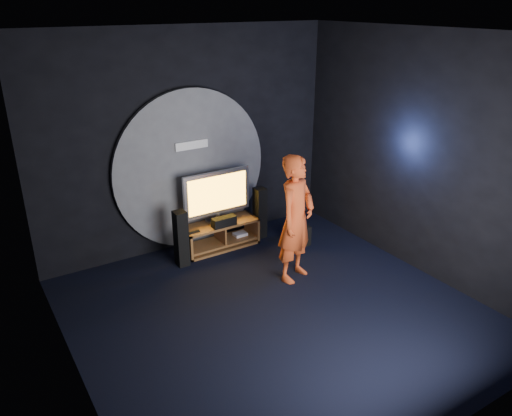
{
  "coord_description": "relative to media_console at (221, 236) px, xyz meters",
  "views": [
    {
      "loc": [
        -3.18,
        -4.55,
        3.83
      ],
      "look_at": [
        0.35,
        1.05,
        1.05
      ],
      "focal_mm": 35.0,
      "sensor_mm": 36.0,
      "label": 1
    }
  ],
  "objects": [
    {
      "name": "floor",
      "position": [
        -0.28,
        -2.05,
        -0.2
      ],
      "size": [
        5.0,
        5.0,
        0.0
      ],
      "primitive_type": "plane",
      "color": "black",
      "rests_on": "ground"
    },
    {
      "name": "back_wall",
      "position": [
        -0.28,
        0.45,
        1.55
      ],
      "size": [
        5.0,
        0.04,
        3.5
      ],
      "primitive_type": "cube",
      "color": "black",
      "rests_on": "ground"
    },
    {
      "name": "front_wall",
      "position": [
        -0.28,
        -4.55,
        1.55
      ],
      "size": [
        5.0,
        0.04,
        3.5
      ],
      "primitive_type": "cube",
      "color": "black",
      "rests_on": "ground"
    },
    {
      "name": "left_wall",
      "position": [
        -2.78,
        -2.05,
        1.55
      ],
      "size": [
        0.04,
        5.0,
        3.5
      ],
      "primitive_type": "cube",
      "color": "black",
      "rests_on": "ground"
    },
    {
      "name": "right_wall",
      "position": [
        2.22,
        -2.05,
        1.55
      ],
      "size": [
        0.04,
        5.0,
        3.5
      ],
      "primitive_type": "cube",
      "color": "black",
      "rests_on": "ground"
    },
    {
      "name": "ceiling",
      "position": [
        -0.28,
        -2.05,
        3.31
      ],
      "size": [
        5.0,
        5.0,
        0.01
      ],
      "primitive_type": "cube",
      "color": "black",
      "rests_on": "back_wall"
    },
    {
      "name": "wall_disc_panel",
      "position": [
        -0.28,
        0.39,
        1.11
      ],
      "size": [
        2.6,
        0.11,
        2.6
      ],
      "color": "#515156",
      "rests_on": "ground"
    },
    {
      "name": "media_console",
      "position": [
        0.0,
        0.0,
        0.0
      ],
      "size": [
        1.27,
        0.45,
        0.45
      ],
      "color": "brown",
      "rests_on": "ground"
    },
    {
      "name": "tv",
      "position": [
        -0.01,
        0.07,
        0.73
      ],
      "size": [
        1.16,
        0.22,
        0.86
      ],
      "color": "#AAAAB1",
      "rests_on": "media_console"
    },
    {
      "name": "center_speaker",
      "position": [
        -0.01,
        -0.14,
        0.33
      ],
      "size": [
        0.4,
        0.15,
        0.15
      ],
      "primitive_type": "cube",
      "color": "black",
      "rests_on": "media_console"
    },
    {
      "name": "remote",
      "position": [
        -0.53,
        -0.12,
        0.27
      ],
      "size": [
        0.18,
        0.05,
        0.02
      ],
      "primitive_type": "cube",
      "color": "black",
      "rests_on": "media_console"
    },
    {
      "name": "tower_speaker_left",
      "position": [
        -0.79,
        -0.2,
        0.25
      ],
      "size": [
        0.18,
        0.2,
        0.9
      ],
      "primitive_type": "cube",
      "color": "black",
      "rests_on": "ground"
    },
    {
      "name": "tower_speaker_right",
      "position": [
        0.77,
        0.0,
        0.25
      ],
      "size": [
        0.18,
        0.2,
        0.9
      ],
      "primitive_type": "cube",
      "color": "black",
      "rests_on": "ground"
    },
    {
      "name": "subwoofer",
      "position": [
        1.16,
        -0.6,
        -0.03
      ],
      "size": [
        0.31,
        0.31,
        0.34
      ],
      "primitive_type": "cube",
      "color": "black",
      "rests_on": "ground"
    },
    {
      "name": "player",
      "position": [
        0.47,
        -1.43,
        0.75
      ],
      "size": [
        0.81,
        0.68,
        1.89
      ],
      "primitive_type": "imported",
      "rotation": [
        0.0,
        0.0,
        0.4
      ],
      "color": "#CA441B",
      "rests_on": "ground"
    }
  ]
}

